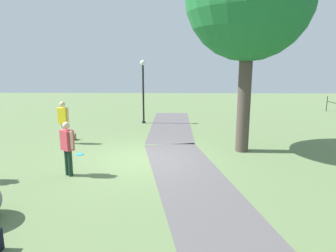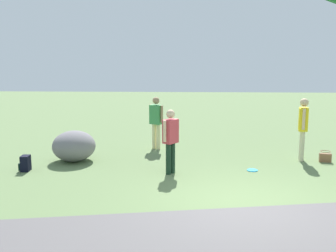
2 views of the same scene
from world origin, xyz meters
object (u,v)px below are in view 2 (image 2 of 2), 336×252
(woman_with_handbag, at_px, (303,125))
(frisbee_on_grass, at_px, (252,170))
(handbag_on_grass, at_px, (325,157))
(backpack_by_boulder, at_px, (25,164))
(man_near_boulder, at_px, (171,137))
(passerby_on_path, at_px, (156,119))
(lawn_boulder, at_px, (74,146))

(woman_with_handbag, distance_m, frisbee_on_grass, 2.12)
(woman_with_handbag, relative_size, frisbee_on_grass, 6.38)
(handbag_on_grass, bearing_deg, woman_with_handbag, -13.64)
(handbag_on_grass, distance_m, backpack_by_boulder, 8.02)
(woman_with_handbag, bearing_deg, man_near_boulder, 21.62)
(man_near_boulder, height_order, backpack_by_boulder, man_near_boulder)
(man_near_boulder, bearing_deg, passerby_on_path, -78.38)
(lawn_boulder, relative_size, woman_with_handbag, 0.85)
(handbag_on_grass, bearing_deg, passerby_on_path, -16.11)
(woman_with_handbag, height_order, passerby_on_path, woman_with_handbag)
(passerby_on_path, relative_size, backpack_by_boulder, 4.08)
(frisbee_on_grass, bearing_deg, backpack_by_boulder, 2.80)
(passerby_on_path, bearing_deg, frisbee_on_grass, 138.75)
(lawn_boulder, bearing_deg, woman_with_handbag, -177.04)
(lawn_boulder, xyz_separation_m, woman_with_handbag, (-6.33, -0.33, 0.59))
(handbag_on_grass, relative_size, frisbee_on_grass, 1.22)
(lawn_boulder, relative_size, man_near_boulder, 0.92)
(woman_with_handbag, distance_m, man_near_boulder, 3.88)
(lawn_boulder, distance_m, backpack_by_boulder, 1.45)
(lawn_boulder, relative_size, passerby_on_path, 0.91)
(woman_with_handbag, distance_m, backpack_by_boulder, 7.48)
(backpack_by_boulder, bearing_deg, passerby_on_path, -140.61)
(man_near_boulder, bearing_deg, handbag_on_grass, -163.12)
(lawn_boulder, relative_size, handbag_on_grass, 4.43)
(lawn_boulder, xyz_separation_m, handbag_on_grass, (-6.94, -0.18, -0.28))
(man_near_boulder, bearing_deg, lawn_boulder, -22.07)
(woman_with_handbag, xyz_separation_m, passerby_on_path, (4.16, -1.23, -0.08))
(handbag_on_grass, relative_size, backpack_by_boulder, 0.84)
(woman_with_handbag, bearing_deg, frisbee_on_grass, 35.29)
(backpack_by_boulder, distance_m, frisbee_on_grass, 5.80)
(backpack_by_boulder, bearing_deg, man_near_boulder, 178.95)
(man_near_boulder, xyz_separation_m, handbag_on_grass, (-4.22, -1.28, -0.79))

